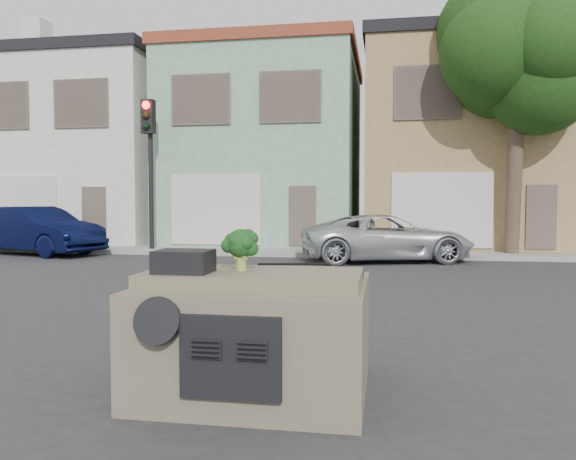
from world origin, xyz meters
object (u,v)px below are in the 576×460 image
(navy_sedan, at_px, (38,254))
(traffic_signal, at_px, (150,177))
(broccoli, at_px, (241,249))
(silver_pickup, at_px, (387,261))

(navy_sedan, xyz_separation_m, traffic_signal, (3.49, 0.96, 2.55))
(traffic_signal, height_order, broccoli, traffic_signal)
(silver_pickup, xyz_separation_m, traffic_signal, (-7.73, 1.15, 2.55))
(traffic_signal, distance_m, broccoli, 14.20)
(navy_sedan, height_order, broccoli, broccoli)
(traffic_signal, bearing_deg, navy_sedan, -164.59)
(silver_pickup, distance_m, traffic_signal, 8.22)
(broccoli, bearing_deg, silver_pickup, 83.28)
(silver_pickup, height_order, broccoli, broccoli)
(silver_pickup, height_order, traffic_signal, traffic_signal)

